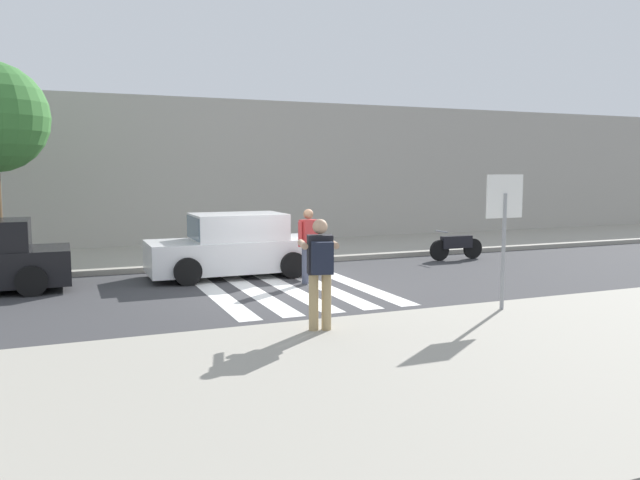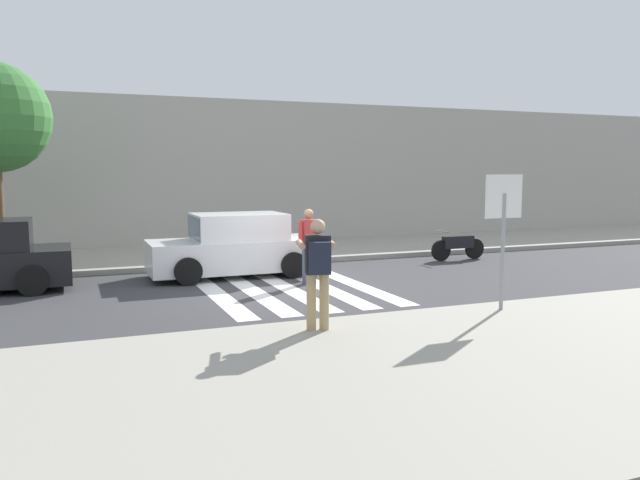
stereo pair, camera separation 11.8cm
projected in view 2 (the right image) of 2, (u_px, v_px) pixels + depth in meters
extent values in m
plane|color=#38383A|center=(291.00, 290.00, 13.61)|extent=(120.00, 120.00, 0.00)
cube|color=#9E998C|center=(453.00, 371.00, 7.88)|extent=(60.00, 6.00, 0.14)
cube|color=#9E998C|center=(226.00, 253.00, 19.13)|extent=(60.00, 4.80, 0.14)
cube|color=#ADA89E|center=(197.00, 173.00, 22.91)|extent=(56.00, 4.00, 5.03)
cube|color=silver|center=(217.00, 294.00, 13.19)|extent=(0.44, 5.20, 0.01)
cube|color=silver|center=(253.00, 291.00, 13.49)|extent=(0.44, 5.20, 0.01)
cube|color=silver|center=(288.00, 288.00, 13.79)|extent=(0.44, 5.20, 0.01)
cube|color=silver|center=(322.00, 286.00, 14.09)|extent=(0.44, 5.20, 0.01)
cube|color=silver|center=(354.00, 284.00, 14.39)|extent=(0.44, 5.20, 0.01)
cylinder|color=gray|center=(503.00, 252.00, 10.97)|extent=(0.07, 0.07, 2.06)
cube|color=white|center=(504.00, 196.00, 10.87)|extent=(0.76, 0.03, 0.76)
cube|color=red|center=(503.00, 196.00, 10.89)|extent=(0.66, 0.02, 0.66)
cylinder|color=tan|center=(311.00, 302.00, 9.60)|extent=(0.15, 0.15, 0.88)
cylinder|color=tan|center=(324.00, 302.00, 9.63)|extent=(0.15, 0.15, 0.88)
cube|color=black|center=(318.00, 255.00, 9.53)|extent=(0.43, 0.33, 0.60)
sphere|color=tan|center=(318.00, 227.00, 9.48)|extent=(0.23, 0.23, 0.23)
cylinder|color=tan|center=(301.00, 244.00, 9.70)|extent=(0.24, 0.59, 0.10)
cylinder|color=tan|center=(331.00, 244.00, 9.76)|extent=(0.24, 0.59, 0.10)
cube|color=black|center=(314.00, 241.00, 9.91)|extent=(0.16, 0.13, 0.10)
cube|color=black|center=(320.00, 258.00, 9.31)|extent=(0.36, 0.27, 0.48)
cylinder|color=#474C60|center=(305.00, 265.00, 14.33)|extent=(0.15, 0.15, 0.88)
cylinder|color=#474C60|center=(312.00, 264.00, 14.46)|extent=(0.15, 0.15, 0.88)
cube|color=#B73333|center=(309.00, 233.00, 14.32)|extent=(0.44, 0.35, 0.60)
sphere|color=#A37556|center=(309.00, 214.00, 14.27)|extent=(0.23, 0.23, 0.23)
cylinder|color=#B73333|center=(301.00, 234.00, 14.16)|extent=(0.10, 0.10, 0.58)
cylinder|color=#B73333|center=(317.00, 233.00, 14.48)|extent=(0.10, 0.10, 0.58)
cube|color=slate|center=(25.00, 234.00, 13.60)|extent=(0.10, 1.50, 0.51)
cylinder|color=black|center=(32.00, 281.00, 12.97)|extent=(0.64, 0.22, 0.64)
cylinder|color=black|center=(36.00, 269.00, 14.54)|extent=(0.64, 0.22, 0.64)
cube|color=white|center=(233.00, 255.00, 15.40)|extent=(4.10, 1.70, 0.76)
cube|color=white|center=(239.00, 226.00, 15.38)|extent=(2.20, 1.56, 0.64)
cube|color=slate|center=(195.00, 228.00, 14.99)|extent=(0.10, 1.50, 0.54)
cube|color=slate|center=(276.00, 225.00, 15.74)|extent=(0.10, 1.50, 0.51)
cylinder|color=black|center=(188.00, 271.00, 14.17)|extent=(0.64, 0.22, 0.64)
cylinder|color=black|center=(176.00, 261.00, 15.74)|extent=(0.64, 0.22, 0.64)
cylinder|color=black|center=(293.00, 265.00, 15.12)|extent=(0.64, 0.22, 0.64)
cylinder|color=black|center=(272.00, 256.00, 16.68)|extent=(0.64, 0.22, 0.64)
cylinder|color=black|center=(441.00, 251.00, 18.02)|extent=(0.60, 0.10, 0.60)
cylinder|color=black|center=(474.00, 249.00, 18.45)|extent=(0.60, 0.10, 0.60)
cube|color=black|center=(458.00, 242.00, 18.21)|extent=(1.00, 0.20, 0.36)
cylinder|color=gray|center=(443.00, 232.00, 17.98)|extent=(0.04, 0.60, 0.04)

